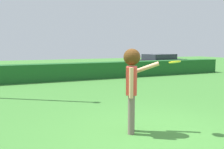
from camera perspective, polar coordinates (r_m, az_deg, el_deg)
The scene contains 5 objects.
ground_plane at distance 5.44m, azimuth 9.69°, elevation -13.39°, with size 60.00×60.00×0.00m, color #3F7E32.
person at distance 5.20m, azimuth 4.66°, elevation -1.07°, with size 0.84×0.50×1.80m.
frisbee at distance 5.33m, azimuth 14.29°, elevation 2.82°, with size 0.25×0.25×0.07m.
hedge_row at distance 13.62m, azimuth -12.03°, elevation 0.57°, with size 21.85×0.90×0.92m, color #1E5923.
parked_car_black at distance 19.06m, azimuth 10.82°, elevation 2.97°, with size 4.41×2.31×1.25m.
Camera 1 is at (-2.89, -4.22, 1.85)m, focal length 39.65 mm.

